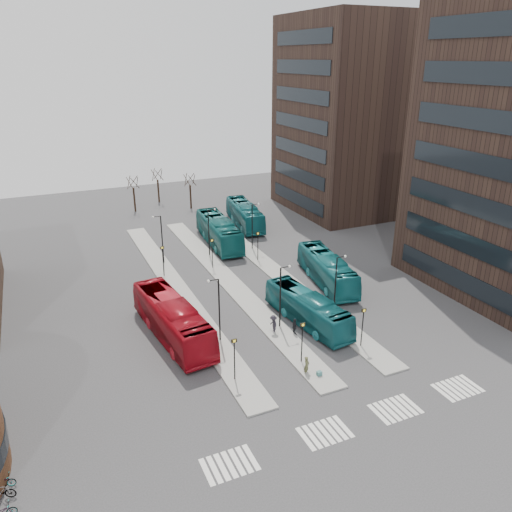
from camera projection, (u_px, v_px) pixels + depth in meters
name	position (u px, v px, depth m)	size (l,w,h in m)	color
ground	(372.00, 469.00, 31.05)	(160.00, 160.00, 0.00)	#323234
island_left	(177.00, 289.00, 54.89)	(2.50, 45.00, 0.15)	gray
island_mid	(228.00, 280.00, 57.18)	(2.50, 45.00, 0.15)	gray
island_right	(275.00, 271.00, 59.47)	(2.50, 45.00, 0.15)	gray
suitcase	(319.00, 374.00, 39.90)	(0.40, 0.32, 0.50)	#201B94
red_bus	(172.00, 319.00, 45.05)	(3.07, 13.13, 3.66)	#A20C18
teal_bus_a	(308.00, 309.00, 47.50)	(2.60, 11.11, 3.10)	#135A61
teal_bus_b	(219.00, 231.00, 67.72)	(3.09, 13.21, 3.68)	#125D5E
teal_bus_c	(327.00, 269.00, 56.01)	(2.80, 11.99, 3.34)	#16686E
teal_bus_d	(245.00, 215.00, 75.30)	(2.89, 12.37, 3.45)	#146066
traveller	(307.00, 366.00, 40.02)	(0.59, 0.39, 1.63)	brown
commuter_a	(188.00, 334.00, 44.46)	(0.84, 0.66, 1.74)	black
commuter_b	(295.00, 327.00, 45.81)	(0.95, 0.39, 1.61)	black
commuter_c	(273.00, 324.00, 46.01)	(1.17, 0.68, 1.82)	black
bicycle_near	(0.00, 512.00, 27.57)	(0.60, 1.71, 0.90)	gray
bicycle_mid	(1.00, 492.00, 28.80)	(0.48, 1.71, 1.03)	gray
bicycle_far	(1.00, 482.00, 29.57)	(0.57, 1.63, 0.86)	gray
crosswalk_stripes	(358.00, 421.00, 35.10)	(22.35, 2.40, 0.01)	silver
tower_far	(355.00, 116.00, 80.00)	(20.12, 20.00, 30.00)	#30211A
sign_poles	(249.00, 286.00, 50.24)	(12.45, 22.12, 3.65)	black
lamp_posts	(239.00, 257.00, 54.43)	(14.04, 20.24, 6.12)	black
bare_trees	(161.00, 192.00, 84.10)	(10.97, 8.14, 5.90)	black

